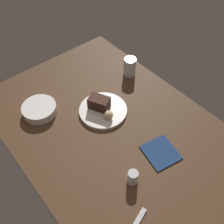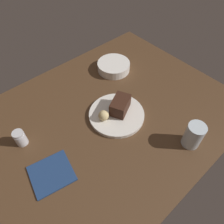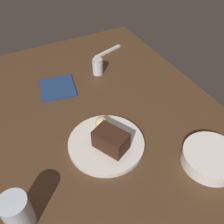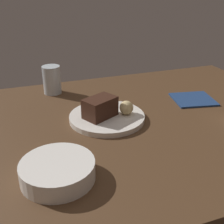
{
  "view_description": "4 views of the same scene",
  "coord_description": "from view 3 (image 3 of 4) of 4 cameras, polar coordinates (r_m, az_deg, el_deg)",
  "views": [
    {
      "loc": [
        57.34,
        -46.87,
        98.74
      ],
      "look_at": [
        -3.47,
        4.37,
        6.01
      ],
      "focal_mm": 41.82,
      "sensor_mm": 36.0,
      "label": 1
    },
    {
      "loc": [
        29.65,
        43.19,
        72.44
      ],
      "look_at": [
        -5.31,
        3.57,
        8.59
      ],
      "focal_mm": 33.77,
      "sensor_mm": 36.0,
      "label": 2
    },
    {
      "loc": [
        -53.45,
        24.29,
        64.43
      ],
      "look_at": [
        -1.42,
        -2.73,
        8.62
      ],
      "focal_mm": 41.12,
      "sensor_mm": 36.0,
      "label": 3
    },
    {
      "loc": [
        -33.79,
        -72.2,
        43.1
      ],
      "look_at": [
        -8.1,
        -0.63,
        7.1
      ],
      "focal_mm": 46.12,
      "sensor_mm": 36.0,
      "label": 4
    }
  ],
  "objects": [
    {
      "name": "dining_table",
      "position": [
        0.86,
        -2.05,
        -3.44
      ],
      "size": [
        120.0,
        84.0,
        3.0
      ],
      "primitive_type": "cube",
      "color": "#4C331E",
      "rests_on": "ground"
    },
    {
      "name": "salt_shaker",
      "position": [
        1.06,
        -3.21,
        10.06
      ],
      "size": [
        4.26,
        4.26,
        6.61
      ],
      "color": "silver",
      "rests_on": "dining_table"
    },
    {
      "name": "chocolate_cake_slice",
      "position": [
        0.74,
        -0.26,
        -6.27
      ],
      "size": [
        11.4,
        9.89,
        6.01
      ],
      "primitive_type": "cube",
      "rotation": [
        0.0,
        0.0,
        0.47
      ],
      "color": "#381E14",
      "rests_on": "dessert_plate"
    },
    {
      "name": "dessert_spoon",
      "position": [
        1.21,
        -0.92,
        13.32
      ],
      "size": [
        6.03,
        14.88,
        0.7
      ],
      "primitive_type": "cube",
      "rotation": [
        0.0,
        0.0,
        1.86
      ],
      "color": "silver",
      "rests_on": "dining_table"
    },
    {
      "name": "bread_roll",
      "position": [
        0.8,
        -2.31,
        -2.48
      ],
      "size": [
        4.27,
        4.27,
        4.27
      ],
      "primitive_type": "sphere",
      "color": "#DBC184",
      "rests_on": "dessert_plate"
    },
    {
      "name": "folded_napkin",
      "position": [
        1.01,
        -12.09,
        5.38
      ],
      "size": [
        16.16,
        15.48,
        0.6
      ],
      "primitive_type": "cube",
      "rotation": [
        0.0,
        0.0,
        -0.19
      ],
      "color": "navy",
      "rests_on": "dining_table"
    },
    {
      "name": "water_glass",
      "position": [
        0.66,
        -20.27,
        -20.3
      ],
      "size": [
        6.62,
        6.62,
        10.39
      ],
      "primitive_type": "cylinder",
      "color": "silver",
      "rests_on": "dining_table"
    },
    {
      "name": "dessert_plate",
      "position": [
        0.78,
        -1.29,
        -7.03
      ],
      "size": [
        23.13,
        23.13,
        1.61
      ],
      "primitive_type": "cylinder",
      "color": "white",
      "rests_on": "dining_table"
    },
    {
      "name": "side_bowl",
      "position": [
        0.79,
        21.11,
        -9.49
      ],
      "size": [
        16.31,
        16.31,
        4.22
      ],
      "primitive_type": "cylinder",
      "color": "white",
      "rests_on": "dining_table"
    }
  ]
}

